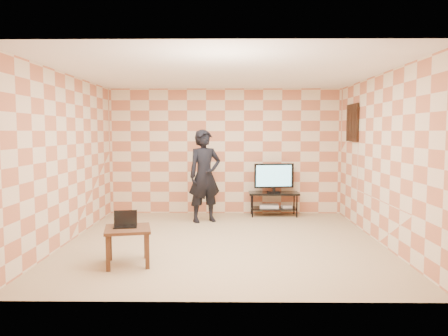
# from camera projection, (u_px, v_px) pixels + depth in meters

# --- Properties ---
(floor) EXTENTS (5.00, 5.00, 0.00)m
(floor) POSITION_uv_depth(u_px,v_px,m) (224.00, 242.00, 7.06)
(floor) COLOR tan
(floor) RESTS_ON ground
(wall_back) EXTENTS (5.00, 0.02, 2.70)m
(wall_back) POSITION_uv_depth(u_px,v_px,m) (225.00, 151.00, 9.44)
(wall_back) COLOR beige
(wall_back) RESTS_ON ground
(wall_front) EXTENTS (5.00, 0.02, 2.70)m
(wall_front) POSITION_uv_depth(u_px,v_px,m) (221.00, 174.00, 4.45)
(wall_front) COLOR beige
(wall_front) RESTS_ON ground
(wall_left) EXTENTS (0.02, 5.00, 2.70)m
(wall_left) POSITION_uv_depth(u_px,v_px,m) (67.00, 159.00, 6.97)
(wall_left) COLOR beige
(wall_left) RESTS_ON ground
(wall_right) EXTENTS (0.02, 5.00, 2.70)m
(wall_right) POSITION_uv_depth(u_px,v_px,m) (381.00, 159.00, 6.92)
(wall_right) COLOR beige
(wall_right) RESTS_ON ground
(ceiling) EXTENTS (5.00, 5.00, 0.02)m
(ceiling) POSITION_uv_depth(u_px,v_px,m) (224.00, 73.00, 6.83)
(ceiling) COLOR white
(ceiling) RESTS_ON wall_back
(wall_art) EXTENTS (0.04, 0.72, 0.72)m
(wall_art) POSITION_uv_depth(u_px,v_px,m) (352.00, 123.00, 8.41)
(wall_art) COLOR black
(wall_art) RESTS_ON wall_right
(tv_stand) EXTENTS (1.05, 0.47, 0.50)m
(tv_stand) POSITION_uv_depth(u_px,v_px,m) (274.00, 199.00, 9.21)
(tv_stand) COLOR black
(tv_stand) RESTS_ON floor
(tv) EXTENTS (0.84, 0.19, 0.61)m
(tv) POSITION_uv_depth(u_px,v_px,m) (274.00, 176.00, 9.17)
(tv) COLOR black
(tv) RESTS_ON tv_stand
(dvd_player) EXTENTS (0.40, 0.30, 0.07)m
(dvd_player) POSITION_uv_depth(u_px,v_px,m) (269.00, 206.00, 9.25)
(dvd_player) COLOR silver
(dvd_player) RESTS_ON tv_stand
(game_console) EXTENTS (0.24, 0.19, 0.05)m
(game_console) POSITION_uv_depth(u_px,v_px,m) (286.00, 206.00, 9.25)
(game_console) COLOR silver
(game_console) RESTS_ON tv_stand
(side_table) EXTENTS (0.71, 0.71, 0.50)m
(side_table) POSITION_uv_depth(u_px,v_px,m) (128.00, 234.00, 5.83)
(side_table) COLOR #37200E
(side_table) RESTS_ON floor
(laptop) EXTENTS (0.35, 0.30, 0.21)m
(laptop) POSITION_uv_depth(u_px,v_px,m) (125.00, 223.00, 5.90)
(laptop) COLOR black
(laptop) RESTS_ON side_table
(person) EXTENTS (0.79, 0.68, 1.82)m
(person) POSITION_uv_depth(u_px,v_px,m) (205.00, 176.00, 8.57)
(person) COLOR black
(person) RESTS_ON floor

